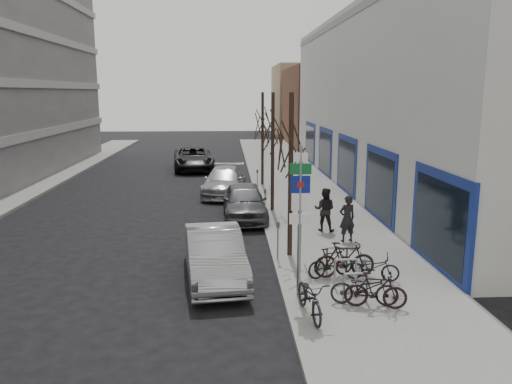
{
  "coord_description": "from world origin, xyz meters",
  "views": [
    {
      "loc": [
        0.55,
        -12.4,
        5.51
      ],
      "look_at": [
        1.56,
        5.03,
        2.0
      ],
      "focal_mm": 35.0,
      "sensor_mm": 36.0,
      "label": 1
    }
  ],
  "objects": [
    {
      "name": "sidewalk_east",
      "position": [
        4.5,
        10.0,
        0.07
      ],
      "size": [
        5.0,
        70.0,
        0.15
      ],
      "primitive_type": "cube",
      "color": "slate",
      "rests_on": "ground"
    },
    {
      "name": "bike_mid_curb",
      "position": [
        4.69,
        1.05,
        0.62
      ],
      "size": [
        1.61,
        0.87,
        0.94
      ],
      "primitive_type": "imported",
      "rotation": [
        0.0,
        0.0,
        1.3
      ],
      "color": "black",
      "rests_on": "sidewalk_east"
    },
    {
      "name": "bike_near_right",
      "position": [
        4.23,
        -0.81,
        0.63
      ],
      "size": [
        1.65,
        0.82,
        0.96
      ],
      "primitive_type": "imported",
      "rotation": [
        0.0,
        0.0,
        1.34
      ],
      "color": "black",
      "rests_on": "sidewalk_east"
    },
    {
      "name": "bike_near_left",
      "position": [
        2.51,
        -1.17,
        0.71
      ],
      "size": [
        0.8,
        1.9,
        1.13
      ],
      "primitive_type": "imported",
      "rotation": [
        0.0,
        0.0,
        0.13
      ],
      "color": "black",
      "rests_on": "sidewalk_east"
    },
    {
      "name": "ground",
      "position": [
        0.0,
        0.0,
        0.0
      ],
      "size": [
        120.0,
        120.0,
        0.0
      ],
      "primitive_type": "plane",
      "color": "black",
      "rests_on": "ground"
    },
    {
      "name": "meter_mid",
      "position": [
        2.15,
        8.5,
        0.92
      ],
      "size": [
        0.1,
        0.08,
        1.27
      ],
      "color": "gray",
      "rests_on": "sidewalk_east"
    },
    {
      "name": "brick_building_far",
      "position": [
        13.0,
        40.0,
        4.0
      ],
      "size": [
        12.0,
        14.0,
        8.0
      ],
      "primitive_type": "cube",
      "color": "brown",
      "rests_on": "ground"
    },
    {
      "name": "pedestrian_far",
      "position": [
        4.32,
        6.36,
        1.01
      ],
      "size": [
        0.75,
        0.63,
        1.73
      ],
      "primitive_type": "imported",
      "rotation": [
        0.0,
        0.0,
        2.78
      ],
      "color": "black",
      "rests_on": "sidewalk_east"
    },
    {
      "name": "bike_rack",
      "position": [
        3.8,
        0.6,
        0.66
      ],
      "size": [
        0.66,
        2.26,
        0.83
      ],
      "color": "gray",
      "rests_on": "sidewalk_east"
    },
    {
      "name": "tree_far",
      "position": [
        2.6,
        16.5,
        4.1
      ],
      "size": [
        1.8,
        1.8,
        5.5
      ],
      "color": "black",
      "rests_on": "ground"
    },
    {
      "name": "parked_car_back",
      "position": [
        0.37,
        14.36,
        0.74
      ],
      "size": [
        2.64,
        5.3,
        1.48
      ],
      "primitive_type": "imported",
      "rotation": [
        0.0,
        0.0,
        -0.12
      ],
      "color": "#97979C",
      "rests_on": "ground"
    },
    {
      "name": "bike_mid_inner",
      "position": [
        3.55,
        1.36,
        0.61
      ],
      "size": [
        1.59,
        0.94,
        0.93
      ],
      "primitive_type": "imported",
      "rotation": [
        0.0,
        0.0,
        1.92
      ],
      "color": "black",
      "rests_on": "sidewalk_east"
    },
    {
      "name": "bike_far_curb",
      "position": [
        4.01,
        -0.61,
        0.68
      ],
      "size": [
        1.79,
        0.84,
        1.05
      ],
      "primitive_type": "imported",
      "rotation": [
        0.0,
        0.0,
        1.38
      ],
      "color": "black",
      "rests_on": "sidewalk_east"
    },
    {
      "name": "lane_car",
      "position": [
        -1.9,
        23.41,
        0.82
      ],
      "size": [
        3.35,
        6.18,
        1.65
      ],
      "primitive_type": "imported",
      "rotation": [
        0.0,
        0.0,
        0.11
      ],
      "color": "black",
      "rests_on": "ground"
    },
    {
      "name": "parked_car_mid",
      "position": [
        1.28,
        8.98,
        0.79
      ],
      "size": [
        1.96,
        4.67,
        1.58
      ],
      "primitive_type": "imported",
      "rotation": [
        0.0,
        0.0,
        0.02
      ],
      "color": "#4F4F54",
      "rests_on": "ground"
    },
    {
      "name": "highway_sign_pole",
      "position": [
        2.4,
        -0.01,
        2.46
      ],
      "size": [
        0.55,
        0.1,
        4.2
      ],
      "color": "gray",
      "rests_on": "ground"
    },
    {
      "name": "tan_building_far",
      "position": [
        13.5,
        55.0,
        4.5
      ],
      "size": [
        13.0,
        12.0,
        9.0
      ],
      "primitive_type": "cube",
      "color": "#937A5B",
      "rests_on": "ground"
    },
    {
      "name": "meter_front",
      "position": [
        2.15,
        3.0,
        0.92
      ],
      "size": [
        0.1,
        0.08,
        1.27
      ],
      "color": "gray",
      "rests_on": "sidewalk_east"
    },
    {
      "name": "pedestrian_near",
      "position": [
        4.86,
        4.88,
        1.01
      ],
      "size": [
        0.71,
        0.56,
        1.72
      ],
      "primitive_type": "imported",
      "rotation": [
        0.0,
        0.0,
        3.4
      ],
      "color": "black",
      "rests_on": "sidewalk_east"
    },
    {
      "name": "commercial_building",
      "position": [
        17.0,
        16.0,
        5.0
      ],
      "size": [
        20.0,
        32.0,
        10.0
      ],
      "primitive_type": "cube",
      "color": "#B7B7B2",
      "rests_on": "ground"
    },
    {
      "name": "parked_car_front",
      "position": [
        0.14,
        1.81,
        0.76
      ],
      "size": [
        2.15,
        4.78,
        1.52
      ],
      "primitive_type": "imported",
      "rotation": [
        0.0,
        0.0,
        0.12
      ],
      "color": "#9D9DA2",
      "rests_on": "ground"
    },
    {
      "name": "tree_mid",
      "position": [
        2.6,
        10.0,
        4.1
      ],
      "size": [
        1.8,
        1.8,
        5.5
      ],
      "color": "black",
      "rests_on": "ground"
    },
    {
      "name": "tree_near",
      "position": [
        2.6,
        3.5,
        4.1
      ],
      "size": [
        1.8,
        1.8,
        5.5
      ],
      "color": "black",
      "rests_on": "ground"
    },
    {
      "name": "meter_back",
      "position": [
        2.15,
        14.0,
        0.92
      ],
      "size": [
        0.1,
        0.08,
        1.27
      ],
      "color": "gray",
      "rests_on": "sidewalk_east"
    },
    {
      "name": "bike_far_inner",
      "position": [
        3.94,
        1.32,
        0.71
      ],
      "size": [
        1.86,
        0.64,
        1.11
      ],
      "primitive_type": "imported",
      "rotation": [
        0.0,
        0.0,
        1.62
      ],
      "color": "black",
      "rests_on": "sidewalk_east"
    }
  ]
}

